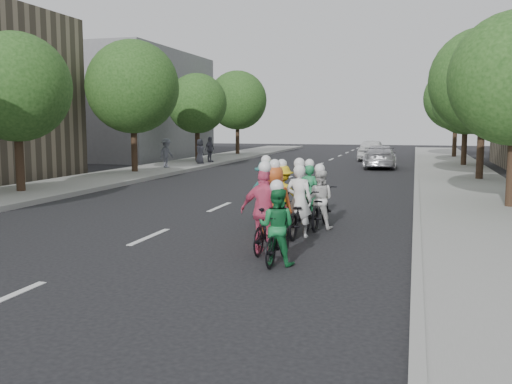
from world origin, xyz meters
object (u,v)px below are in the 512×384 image
at_px(cyclist_3, 265,219).
at_px(cyclist_6, 320,205).
at_px(cyclist_4, 275,211).
at_px(follow_car_lead, 380,157).
at_px(spectator_0, 166,153).
at_px(follow_car_trail, 372,150).
at_px(spectator_1, 210,149).
at_px(cyclist_1, 277,232).
at_px(spectator_2, 200,151).
at_px(cyclist_0, 300,211).
at_px(cyclist_5, 310,198).
at_px(cyclist_7, 266,197).
at_px(cyclist_2, 282,202).

xyz_separation_m(cyclist_3, cyclist_6, (0.62, 3.08, -0.10)).
bearing_deg(cyclist_4, follow_car_lead, -88.24).
bearing_deg(spectator_0, follow_car_trail, -25.93).
distance_m(cyclist_6, spectator_1, 23.01).
bearing_deg(cyclist_1, spectator_0, -57.20).
distance_m(cyclist_1, spectator_2, 25.24).
relative_size(cyclist_3, spectator_2, 1.24).
distance_m(cyclist_0, cyclist_5, 2.25).
xyz_separation_m(cyclist_4, spectator_1, (-9.74, 22.12, 0.32)).
distance_m(cyclist_5, spectator_2, 20.62).
bearing_deg(cyclist_3, cyclist_4, -81.25).
bearing_deg(cyclist_7, cyclist_5, -131.50).
distance_m(cyclist_7, follow_car_trail, 27.27).
bearing_deg(follow_car_trail, cyclist_4, 91.04).
bearing_deg(follow_car_lead, cyclist_7, 82.29).
distance_m(cyclist_3, cyclist_7, 3.34).
bearing_deg(spectator_1, spectator_0, -174.99).
height_order(cyclist_4, spectator_2, cyclist_4).
bearing_deg(cyclist_0, cyclist_2, -56.05).
distance_m(cyclist_3, spectator_0, 21.44).
bearing_deg(cyclist_1, cyclist_2, -75.32).
height_order(cyclist_3, follow_car_trail, cyclist_3).
height_order(cyclist_7, follow_car_trail, cyclist_7).
xyz_separation_m(cyclist_7, spectator_1, (-9.06, 20.32, 0.26)).
bearing_deg(cyclist_0, cyclist_3, 83.66).
xyz_separation_m(cyclist_5, spectator_1, (-10.05, 19.38, 0.36)).
distance_m(cyclist_4, cyclist_6, 1.82).
xyz_separation_m(cyclist_4, cyclist_6, (0.77, 1.65, -0.05)).
xyz_separation_m(cyclist_1, spectator_2, (-10.47, 22.97, 0.31)).
relative_size(cyclist_2, cyclist_3, 0.96).
xyz_separation_m(cyclist_1, cyclist_2, (-0.81, 3.95, 0.03)).
relative_size(cyclist_4, cyclist_6, 0.93).
distance_m(cyclist_2, spectator_2, 21.33).
distance_m(cyclist_1, follow_car_trail, 31.35).
bearing_deg(cyclist_1, cyclist_5, -83.65).
relative_size(cyclist_1, cyclist_7, 0.88).
bearing_deg(cyclist_3, cyclist_7, -72.80).
height_order(cyclist_6, spectator_2, spectator_2).
xyz_separation_m(spectator_0, spectator_1, (0.79, 4.96, -0.00)).
height_order(cyclist_1, cyclist_3, cyclist_3).
height_order(cyclist_1, cyclist_5, cyclist_5).
distance_m(cyclist_0, cyclist_1, 2.79).
bearing_deg(cyclist_3, spectator_1, -64.31).
xyz_separation_m(cyclist_1, cyclist_4, (-0.60, 2.28, 0.04)).
relative_size(follow_car_trail, spectator_1, 2.71).
distance_m(cyclist_5, spectator_1, 21.83).
relative_size(cyclist_2, cyclist_7, 0.99).
height_order(cyclist_0, follow_car_trail, cyclist_0).
xyz_separation_m(cyclist_3, cyclist_4, (-0.15, 1.43, -0.05)).
bearing_deg(cyclist_6, cyclist_4, 66.75).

